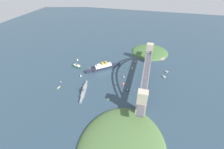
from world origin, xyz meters
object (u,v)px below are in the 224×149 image
object	(u,v)px
small_boat_8	(77,60)
channel_marker_buoy	(134,91)
small_boat_3	(81,76)
small_boat_1	(59,87)
small_boat_6	(124,77)
small_boat_9	(135,62)
small_boat_2	(123,84)
small_boat_7	(61,82)
small_boat_4	(108,99)
small_boat_5	(128,90)
harbor_ferry_steamer	(77,66)
ocean_liner	(103,67)
naval_cruiser	(84,91)
seaplane_taxiing_near_bridge	(164,77)
small_boat_0	(132,68)
seaplane_second_in_formation	(167,72)
harbor_arch_bridge	(146,72)

from	to	relation	value
small_boat_8	channel_marker_buoy	xyz separation A→B (m)	(-87.67, -175.82, -2.68)
small_boat_3	small_boat_1	bearing A→B (deg)	148.69
small_boat_6	small_boat_8	distance (m)	151.03
small_boat_8	small_boat_9	world-z (taller)	small_boat_8
small_boat_2	small_boat_3	size ratio (longest dim) A/B	1.69
small_boat_7	channel_marker_buoy	size ratio (longest dim) A/B	2.67
small_boat_4	small_boat_5	distance (m)	50.00
small_boat_6	small_boat_4	bearing A→B (deg)	169.23
harbor_ferry_steamer	small_boat_7	size ratio (longest dim) A/B	4.40
small_boat_1	small_boat_8	xyz separation A→B (m)	(119.14, 10.55, 3.17)
small_boat_2	small_boat_9	xyz separation A→B (m)	(104.59, -12.70, -0.08)
ocean_liner	harbor_ferry_steamer	bearing A→B (deg)	97.13
small_boat_3	naval_cruiser	bearing A→B (deg)	-149.23
seaplane_taxiing_near_bridge	small_boat_6	world-z (taller)	small_boat_6
channel_marker_buoy	harbor_ferry_steamer	bearing A→B (deg)	70.32
small_boat_7	small_boat_8	xyz separation A→B (m)	(100.23, 4.60, 3.15)
small_boat_8	ocean_liner	bearing A→B (deg)	-103.38
ocean_liner	naval_cruiser	distance (m)	98.45
small_boat_0	small_boat_5	world-z (taller)	small_boat_0
harbor_ferry_steamer	seaplane_taxiing_near_bridge	xyz separation A→B (m)	(10.97, -226.91, -0.89)
small_boat_5	channel_marker_buoy	bearing A→B (deg)	-84.82
small_boat_6	seaplane_taxiing_near_bridge	bearing A→B (deg)	-73.82
seaplane_second_in_formation	small_boat_7	world-z (taller)	seaplane_second_in_formation
ocean_liner	small_boat_0	world-z (taller)	ocean_liner
seaplane_second_in_formation	channel_marker_buoy	xyz separation A→B (m)	(-93.14, 69.74, -0.84)
naval_cruiser	channel_marker_buoy	distance (m)	109.36
small_boat_4	small_boat_8	xyz separation A→B (m)	(126.63, 128.53, 3.11)
small_boat_4	small_boat_7	distance (m)	126.71
naval_cruiser	small_boat_1	bearing A→B (deg)	91.55
seaplane_taxiing_near_bridge	small_boat_6	bearing A→B (deg)	106.18
small_boat_5	small_boat_6	world-z (taller)	small_boat_6
naval_cruiser	small_boat_6	xyz separation A→B (m)	(71.64, -73.27, 0.29)
harbor_ferry_steamer	channel_marker_buoy	bearing A→B (deg)	-109.68
small_boat_1	small_boat_4	bearing A→B (deg)	-93.63
small_boat_9	ocean_liner	bearing A→B (deg)	125.52
ocean_liner	small_boat_0	distance (m)	75.32
small_boat_2	small_boat_7	world-z (taller)	small_boat_2
small_boat_1	channel_marker_buoy	size ratio (longest dim) A/B	3.90
small_boat_5	naval_cruiser	bearing A→B (deg)	107.45
harbor_ferry_steamer	small_boat_1	xyz separation A→B (m)	(-89.96, 1.78, -2.11)
small_boat_1	small_boat_6	world-z (taller)	small_boat_6
harbor_arch_bridge	small_boat_1	world-z (taller)	harbor_arch_bridge
harbor_arch_bridge	small_boat_7	xyz separation A→B (m)	(-50.15, 190.29, -29.13)
harbor_arch_bridge	small_boat_9	distance (m)	95.50
ocean_liner	small_boat_1	distance (m)	123.79
small_boat_1	small_boat_8	world-z (taller)	small_boat_8
small_boat_0	small_boat_7	world-z (taller)	small_boat_0
harbor_arch_bridge	seaplane_second_in_formation	xyz separation A→B (m)	(55.54, -50.66, -27.83)
seaplane_second_in_formation	small_boat_9	world-z (taller)	seaplane_second_in_formation
small_boat_9	channel_marker_buoy	world-z (taller)	channel_marker_buoy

